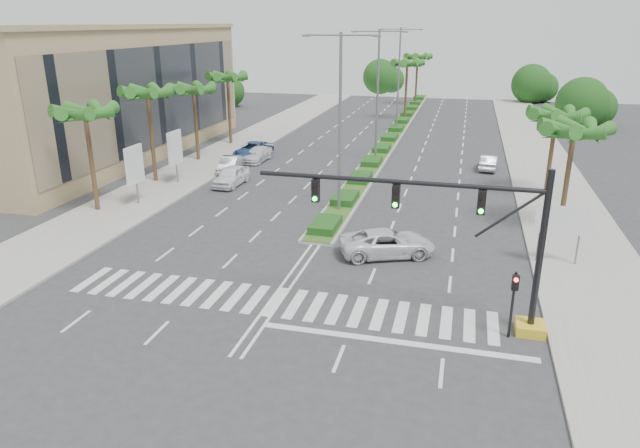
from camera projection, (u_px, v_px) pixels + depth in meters
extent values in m
plane|color=#333335|center=(275.00, 302.00, 27.16)|extent=(160.00, 160.00, 0.00)
cube|color=gray|center=(559.00, 202.00, 41.84)|extent=(6.00, 120.00, 0.15)
cube|color=gray|center=(182.00, 176.00, 48.94)|extent=(6.00, 120.00, 0.15)
cube|color=gray|center=(395.00, 132.00, 68.21)|extent=(2.20, 75.00, 0.20)
cube|color=#31561D|center=(395.00, 131.00, 68.17)|extent=(1.80, 75.00, 0.04)
cube|color=tan|center=(104.00, 94.00, 54.96)|extent=(12.00, 36.00, 12.00)
cube|color=gold|center=(530.00, 328.00, 24.40)|extent=(1.20, 1.20, 0.45)
cylinder|color=black|center=(540.00, 253.00, 23.24)|extent=(0.28, 0.28, 7.00)
cylinder|color=black|center=(396.00, 182.00, 23.77)|extent=(12.00, 0.20, 0.20)
cylinder|color=black|center=(509.00, 215.00, 23.06)|extent=(2.53, 0.12, 2.15)
cube|color=black|center=(482.00, 203.00, 23.17)|extent=(0.32, 0.24, 1.00)
cylinder|color=#19E533|center=(481.00, 211.00, 23.15)|extent=(0.20, 0.06, 0.20)
cube|color=black|center=(396.00, 197.00, 23.99)|extent=(0.32, 0.24, 1.00)
cylinder|color=#19E533|center=(395.00, 205.00, 23.96)|extent=(0.20, 0.06, 0.20)
cube|color=black|center=(315.00, 191.00, 24.80)|extent=(0.32, 0.24, 1.00)
cylinder|color=#19E533|center=(315.00, 199.00, 24.78)|extent=(0.20, 0.06, 0.20)
cylinder|color=black|center=(512.00, 305.00, 23.64)|extent=(0.12, 0.12, 3.00)
cube|color=black|center=(515.00, 283.00, 23.13)|extent=(0.28, 0.22, 0.65)
cylinder|color=red|center=(516.00, 280.00, 22.95)|extent=(0.18, 0.05, 0.18)
cylinder|color=slate|center=(539.00, 239.00, 31.08)|extent=(0.10, 0.10, 2.80)
cylinder|color=slate|center=(578.00, 243.00, 30.61)|extent=(0.10, 0.10, 2.80)
cube|color=#0C6638|center=(562.00, 220.00, 30.44)|extent=(2.60, 0.08, 1.50)
cube|color=white|center=(562.00, 220.00, 30.40)|extent=(2.70, 0.02, 1.60)
cylinder|color=slate|center=(137.00, 186.00, 41.03)|extent=(0.12, 0.12, 2.80)
cube|color=white|center=(134.00, 165.00, 40.50)|extent=(0.18, 2.10, 2.70)
cube|color=#D8594C|center=(134.00, 165.00, 40.50)|extent=(0.12, 2.00, 2.60)
cylinder|color=slate|center=(177.00, 167.00, 46.51)|extent=(0.12, 0.12, 2.80)
cube|color=white|center=(175.00, 148.00, 45.97)|extent=(0.18, 2.10, 2.70)
cube|color=#D8594C|center=(175.00, 148.00, 45.97)|extent=(0.12, 2.00, 2.60)
cylinder|color=brown|center=(92.00, 163.00, 38.97)|extent=(0.32, 0.32, 7.00)
sphere|color=brown|center=(85.00, 113.00, 37.83)|extent=(0.70, 0.70, 0.70)
cone|color=#236A21|center=(99.00, 115.00, 37.61)|extent=(0.90, 3.62, 1.50)
cone|color=#236A21|center=(102.00, 113.00, 38.49)|extent=(3.39, 2.96, 1.50)
cone|color=#236A21|center=(92.00, 112.00, 38.90)|extent=(3.73, 1.68, 1.50)
cone|color=#236A21|center=(77.00, 113.00, 38.53)|extent=(2.38, 3.65, 1.50)
cone|color=#236A21|center=(67.00, 115.00, 37.66)|extent=(2.38, 3.65, 1.50)
cone|color=#236A21|center=(71.00, 116.00, 36.94)|extent=(3.73, 1.68, 1.50)
cone|color=#236A21|center=(86.00, 117.00, 36.92)|extent=(3.39, 2.96, 1.50)
cylinder|color=brown|center=(152.00, 138.00, 46.21)|extent=(0.32, 0.32, 7.40)
sphere|color=brown|center=(147.00, 93.00, 45.00)|extent=(0.70, 0.70, 0.70)
cone|color=#236A21|center=(160.00, 95.00, 44.78)|extent=(0.90, 3.62, 1.50)
cone|color=#236A21|center=(161.00, 93.00, 45.66)|extent=(3.39, 2.96, 1.50)
cone|color=#236A21|center=(152.00, 92.00, 46.07)|extent=(3.73, 1.68, 1.50)
cone|color=#236A21|center=(139.00, 93.00, 45.70)|extent=(2.38, 3.65, 1.50)
cone|color=#236A21|center=(133.00, 94.00, 44.83)|extent=(2.38, 3.65, 1.50)
cone|color=#236A21|center=(137.00, 96.00, 44.11)|extent=(3.73, 1.68, 1.50)
cone|color=#236A21|center=(150.00, 96.00, 44.09)|extent=(3.39, 2.96, 1.50)
cylinder|color=brown|center=(196.00, 125.00, 53.61)|extent=(0.32, 0.32, 6.80)
sphere|color=brown|center=(193.00, 90.00, 52.50)|extent=(0.70, 0.70, 0.70)
cone|color=#236A21|center=(205.00, 91.00, 52.28)|extent=(0.90, 3.62, 1.50)
cone|color=#236A21|center=(204.00, 90.00, 53.16)|extent=(3.39, 2.96, 1.50)
cone|color=#236A21|center=(196.00, 89.00, 53.57)|extent=(3.73, 1.68, 1.50)
cone|color=#236A21|center=(186.00, 90.00, 53.21)|extent=(2.38, 3.65, 1.50)
cone|color=#236A21|center=(181.00, 91.00, 52.33)|extent=(2.38, 3.65, 1.50)
cone|color=#236A21|center=(186.00, 92.00, 51.62)|extent=(3.73, 1.68, 1.50)
cone|color=#236A21|center=(196.00, 92.00, 51.59)|extent=(3.39, 2.96, 1.50)
cylinder|color=brown|center=(229.00, 111.00, 60.85)|extent=(0.32, 0.32, 7.20)
sphere|color=brown|center=(228.00, 77.00, 59.67)|extent=(0.70, 0.70, 0.70)
cone|color=#236A21|center=(237.00, 79.00, 59.45)|extent=(0.90, 3.62, 1.50)
cone|color=#236A21|center=(237.00, 78.00, 60.33)|extent=(3.39, 2.96, 1.50)
cone|color=#236A21|center=(229.00, 77.00, 60.74)|extent=(3.73, 1.68, 1.50)
cone|color=#236A21|center=(221.00, 78.00, 60.37)|extent=(2.38, 3.65, 1.50)
cone|color=#236A21|center=(217.00, 79.00, 59.50)|extent=(2.38, 3.65, 1.50)
cone|color=#236A21|center=(221.00, 79.00, 58.79)|extent=(3.73, 1.68, 1.50)
cone|color=#236A21|center=(230.00, 79.00, 58.76)|extent=(3.39, 2.96, 1.50)
cylinder|color=brown|center=(567.00, 181.00, 35.47)|extent=(0.32, 0.32, 6.50)
sphere|color=brown|center=(574.00, 130.00, 34.41)|extent=(0.70, 0.70, 0.70)
cone|color=#236A21|center=(594.00, 133.00, 34.19)|extent=(0.90, 3.62, 1.50)
cone|color=#236A21|center=(584.00, 130.00, 35.07)|extent=(3.39, 2.96, 1.50)
cone|color=#236A21|center=(567.00, 129.00, 35.48)|extent=(3.73, 1.68, 1.50)
cone|color=#236A21|center=(556.00, 130.00, 35.11)|extent=(2.38, 3.65, 1.50)
cone|color=#236A21|center=(558.00, 133.00, 34.24)|extent=(2.38, 3.65, 1.50)
cone|color=#236A21|center=(572.00, 135.00, 33.52)|extent=(3.73, 1.68, 1.50)
cone|color=#236A21|center=(589.00, 135.00, 33.50)|extent=(3.39, 2.96, 1.50)
cylinder|color=brown|center=(551.00, 156.00, 42.82)|extent=(0.32, 0.32, 6.20)
sphere|color=brown|center=(556.00, 116.00, 41.82)|extent=(0.70, 0.70, 0.70)
cone|color=#236A21|center=(572.00, 117.00, 41.59)|extent=(0.90, 3.62, 1.50)
cone|color=#236A21|center=(564.00, 116.00, 42.47)|extent=(3.39, 2.96, 1.50)
cone|color=#236A21|center=(551.00, 115.00, 42.89)|extent=(3.73, 1.68, 1.50)
cone|color=#236A21|center=(541.00, 115.00, 42.52)|extent=(2.38, 3.65, 1.50)
cone|color=#236A21|center=(542.00, 117.00, 41.65)|extent=(2.38, 3.65, 1.50)
cone|color=#236A21|center=(554.00, 119.00, 40.93)|extent=(3.73, 1.68, 1.50)
cone|color=#236A21|center=(568.00, 119.00, 40.90)|extent=(3.39, 2.96, 1.50)
cylinder|color=brown|center=(406.00, 92.00, 76.11)|extent=(0.32, 0.32, 7.50)
sphere|color=brown|center=(407.00, 64.00, 74.89)|extent=(0.70, 0.70, 0.70)
cone|color=#236A21|center=(416.00, 65.00, 74.67)|extent=(0.90, 3.62, 1.50)
cone|color=#236A21|center=(413.00, 64.00, 75.55)|extent=(3.39, 2.96, 1.50)
cone|color=#236A21|center=(406.00, 64.00, 75.96)|extent=(3.73, 1.68, 1.50)
cone|color=#236A21|center=(400.00, 64.00, 75.59)|extent=(2.38, 3.65, 1.50)
cone|color=#236A21|center=(399.00, 65.00, 74.72)|extent=(2.38, 3.65, 1.50)
cone|color=#236A21|center=(404.00, 65.00, 74.00)|extent=(3.73, 1.68, 1.50)
cone|color=#236A21|center=(412.00, 65.00, 73.98)|extent=(3.39, 2.96, 1.50)
cylinder|color=brown|center=(416.00, 81.00, 89.81)|extent=(0.32, 0.32, 7.50)
sphere|color=brown|center=(418.00, 57.00, 88.58)|extent=(0.70, 0.70, 0.70)
cone|color=#236A21|center=(425.00, 58.00, 88.36)|extent=(0.90, 3.62, 1.50)
cone|color=#236A21|center=(423.00, 58.00, 89.24)|extent=(3.39, 2.96, 1.50)
cone|color=#236A21|center=(417.00, 57.00, 89.65)|extent=(3.73, 1.68, 1.50)
cone|color=#236A21|center=(412.00, 58.00, 89.28)|extent=(2.38, 3.65, 1.50)
cone|color=#236A21|center=(411.00, 58.00, 88.41)|extent=(2.38, 3.65, 1.50)
cone|color=#236A21|center=(415.00, 58.00, 87.70)|extent=(3.73, 1.68, 1.50)
cone|color=#236A21|center=(422.00, 58.00, 87.67)|extent=(3.39, 2.96, 1.50)
cylinder|color=slate|center=(340.00, 127.00, 37.93)|extent=(0.20, 0.20, 12.00)
cylinder|color=slate|center=(323.00, 35.00, 36.27)|extent=(2.40, 0.10, 0.10)
cylinder|color=slate|center=(360.00, 35.00, 35.71)|extent=(2.40, 0.10, 0.10)
cube|color=slate|center=(306.00, 36.00, 36.54)|extent=(0.50, 0.25, 0.12)
cube|color=slate|center=(377.00, 36.00, 35.47)|extent=(0.50, 0.25, 0.12)
cylinder|color=slate|center=(377.00, 98.00, 52.54)|extent=(0.20, 0.20, 12.00)
cylinder|color=slate|center=(366.00, 31.00, 50.88)|extent=(2.40, 0.10, 0.10)
cylinder|color=slate|center=(393.00, 31.00, 50.32)|extent=(2.40, 0.10, 0.10)
cube|color=slate|center=(354.00, 32.00, 51.15)|extent=(0.50, 0.25, 0.12)
cube|color=slate|center=(405.00, 32.00, 50.08)|extent=(0.50, 0.25, 0.12)
cylinder|color=slate|center=(398.00, 81.00, 67.14)|extent=(0.20, 0.20, 12.00)
cylinder|color=slate|center=(390.00, 29.00, 65.48)|extent=(2.40, 0.10, 0.10)
cylinder|color=slate|center=(411.00, 29.00, 64.92)|extent=(2.40, 0.10, 0.10)
cube|color=slate|center=(381.00, 30.00, 65.76)|extent=(0.50, 0.25, 0.12)
cube|color=slate|center=(421.00, 30.00, 64.68)|extent=(0.50, 0.25, 0.12)
imported|color=white|center=(231.00, 176.00, 46.31)|extent=(1.97, 4.57, 1.54)
imported|color=#A3A3A7|center=(230.00, 165.00, 50.35)|extent=(1.95, 4.32, 1.37)
imported|color=#2D4F8A|center=(253.00, 150.00, 55.54)|extent=(2.76, 5.62, 1.54)
imported|color=silver|center=(257.00, 154.00, 54.36)|extent=(2.13, 4.62, 1.31)
imported|color=silver|center=(387.00, 243.00, 32.32)|extent=(5.94, 4.34, 1.50)
imported|color=silver|center=(489.00, 162.00, 51.31)|extent=(1.77, 4.14, 1.33)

